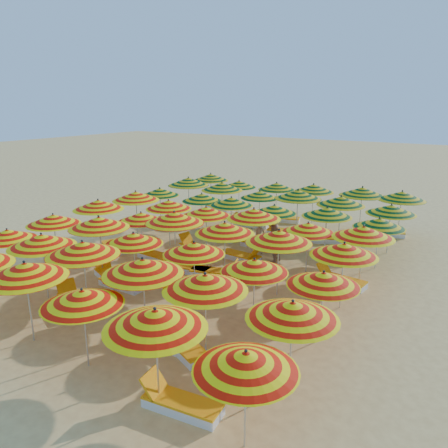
{
  "coord_description": "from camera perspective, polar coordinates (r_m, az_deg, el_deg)",
  "views": [
    {
      "loc": [
        8.77,
        -13.48,
        6.23
      ],
      "look_at": [
        0.0,
        0.5,
        1.6
      ],
      "focal_mm": 35.0,
      "sensor_mm": 36.0,
      "label": 1
    }
  ],
  "objects": [
    {
      "name": "lounger_0",
      "position": [
        9.9,
        -5.7,
        -22.31
      ],
      "size": [
        1.79,
        0.78,
        0.69
      ],
      "rotation": [
        0.0,
        0.0,
        3.26
      ],
      "color": "white",
      "rests_on": "ground"
    },
    {
      "name": "umbrella_39",
      "position": [
        20.74,
        9.64,
        3.83
      ],
      "size": [
        2.65,
        2.65,
        2.34
      ],
      "color": "silver",
      "rests_on": "ground"
    },
    {
      "name": "umbrella_6",
      "position": [
        16.81,
        -26.44,
        -1.27
      ],
      "size": [
        2.21,
        2.21,
        2.05
      ],
      "color": "silver",
      "rests_on": "ground"
    },
    {
      "name": "lounger_15",
      "position": [
        19.34,
        4.53,
        -2.7
      ],
      "size": [
        1.79,
        0.77,
        0.69
      ],
      "rotation": [
        0.0,
        0.0,
        3.03
      ],
      "color": "white",
      "rests_on": "ground"
    },
    {
      "name": "lounger_18",
      "position": [
        21.37,
        7.85,
        -1.01
      ],
      "size": [
        1.8,
        0.83,
        0.69
      ],
      "rotation": [
        0.0,
        0.0,
        3.29
      ],
      "color": "white",
      "rests_on": "ground"
    },
    {
      "name": "lounger_1",
      "position": [
        14.66,
        -19.09,
        -9.75
      ],
      "size": [
        1.82,
        1.22,
        0.69
      ],
      "rotation": [
        0.0,
        0.0,
        2.74
      ],
      "color": "white",
      "rests_on": "ground"
    },
    {
      "name": "umbrella_17",
      "position": [
        11.71,
        12.86,
        -7.03
      ],
      "size": [
        2.42,
        2.42,
        2.03
      ],
      "color": "silver",
      "rests_on": "ground"
    },
    {
      "name": "beachgoer_a",
      "position": [
        18.38,
        4.64,
        -1.82
      ],
      "size": [
        0.51,
        0.61,
        1.45
      ],
      "primitive_type": "imported",
      "rotation": [
        0.0,
        0.0,
        1.22
      ],
      "color": "tan",
      "rests_on": "ground"
    },
    {
      "name": "umbrella_5",
      "position": [
        8.08,
        2.86,
        -17.5
      ],
      "size": [
        2.52,
        2.52,
        2.06
      ],
      "color": "silver",
      "rests_on": "ground"
    },
    {
      "name": "lounger_19",
      "position": [
        20.61,
        13.0,
        -1.9
      ],
      "size": [
        1.82,
        1.24,
        0.69
      ],
      "rotation": [
        0.0,
        0.0,
        3.56
      ],
      "color": "white",
      "rests_on": "ground"
    },
    {
      "name": "umbrella_35",
      "position": [
        17.47,
        19.62,
        0.11
      ],
      "size": [
        2.37,
        2.37,
        2.07
      ],
      "color": "silver",
      "rests_on": "ground"
    },
    {
      "name": "umbrella_2",
      "position": [
        12.44,
        -24.55,
        -5.54
      ],
      "size": [
        2.52,
        2.52,
        2.31
      ],
      "color": "silver",
      "rests_on": "ground"
    },
    {
      "name": "lounger_2",
      "position": [
        12.23,
        -8.45,
        -14.33
      ],
      "size": [
        1.77,
        0.71,
        0.69
      ],
      "rotation": [
        0.0,
        0.0,
        3.06
      ],
      "color": "white",
      "rests_on": "ground"
    },
    {
      "name": "umbrella_40",
      "position": [
        20.07,
        15.02,
        2.93
      ],
      "size": [
        2.37,
        2.37,
        2.26
      ],
      "color": "silver",
      "rests_on": "ground"
    },
    {
      "name": "umbrella_18",
      "position": [
        19.35,
        -16.11,
        2.43
      ],
      "size": [
        2.76,
        2.76,
        2.28
      ],
      "color": "silver",
      "rests_on": "ground"
    },
    {
      "name": "umbrella_19",
      "position": [
        17.79,
        -10.78,
        0.9
      ],
      "size": [
        2.33,
        2.33,
        2.02
      ],
      "color": "silver",
      "rests_on": "ground"
    },
    {
      "name": "lounger_9",
      "position": [
        16.21,
        -1.21,
        -6.36
      ],
      "size": [
        1.83,
        1.08,
        0.69
      ],
      "rotation": [
        0.0,
        0.0,
        0.31
      ],
      "color": "white",
      "rests_on": "ground"
    },
    {
      "name": "umbrella_27",
      "position": [
        17.14,
        3.92,
        1.34
      ],
      "size": [
        2.5,
        2.5,
        2.27
      ],
      "color": "silver",
      "rests_on": "ground"
    },
    {
      "name": "umbrella_28",
      "position": [
        16.17,
        10.93,
        -0.49
      ],
      "size": [
        2.37,
        2.37,
        2.06
      ],
      "color": "silver",
      "rests_on": "ground"
    },
    {
      "name": "umbrella_3",
      "position": [
        10.86,
        -18.03,
        -9.14
      ],
      "size": [
        2.14,
        2.14,
        2.06
      ],
      "color": "silver",
      "rests_on": "ground"
    },
    {
      "name": "umbrella_7",
      "position": [
        15.02,
        -22.7,
        -2.02
      ],
      "size": [
        2.63,
        2.63,
        2.25
      ],
      "color": "silver",
      "rests_on": "ground"
    },
    {
      "name": "umbrella_45",
      "position": [
        22.96,
        11.62,
        4.6
      ],
      "size": [
        2.17,
        2.17,
        2.22
      ],
      "color": "silver",
      "rests_on": "ground"
    },
    {
      "name": "umbrella_12",
      "position": [
        17.89,
        -21.4,
        0.55
      ],
      "size": [
        2.55,
        2.55,
        2.15
      ],
      "color": "silver",
      "rests_on": "ground"
    },
    {
      "name": "umbrella_33",
      "position": [
        18.83,
        6.58,
        1.93
      ],
      "size": [
        2.55,
        2.55,
        2.04
      ],
      "color": "silver",
      "rests_on": "ground"
    },
    {
      "name": "umbrella_21",
      "position": [
        15.27,
        0.1,
        -0.55
      ],
      "size": [
        2.5,
        2.5,
        2.23
      ],
      "color": "silver",
      "rests_on": "ground"
    },
    {
      "name": "lounger_10",
      "position": [
        18.87,
        -3.65,
        -3.15
      ],
      "size": [
        1.82,
        0.93,
        0.69
      ],
      "rotation": [
        0.0,
        0.0,
        2.93
      ],
      "color": "white",
      "rests_on": "ground"
    },
    {
      "name": "umbrella_38",
      "position": [
        21.79,
        4.68,
        3.84
      ],
      "size": [
        2.48,
        2.48,
        2.03
      ],
      "color": "silver",
      "rests_on": "ground"
    },
    {
      "name": "umbrella_34",
      "position": [
        18.25,
        13.3,
        1.54
      ],
      "size": [
        2.67,
        2.67,
        2.17
      ],
      "color": "silver",
      "rests_on": "ground"
    },
    {
      "name": "ground",
      "position": [
        17.25,
        -0.89,
        -5.51
      ],
      "size": [
        120.0,
        120.0,
        0.0
      ],
      "primitive_type": "plane",
      "color": "#F0C36A",
      "rests_on": "ground"
    },
    {
      "name": "lounger_22",
      "position": [
        22.38,
        20.25,
        -1.09
      ],
      "size": [
        1.83,
        1.11,
        0.69
      ],
      "rotation": [
        0.0,
        0.0,
        3.47
      ],
      "color": "white",
      "rests_on": "ground"
    },
    {
      "name": "umbrella_47",
      "position": [
        21.8,
        22.22,
        3.42
      ],
      "size": [
        2.47,
        2.47,
        2.32
      ],
      "color": "silver",
      "rests_on": "ground"
    },
    {
      "name": "lounger_8",
      "position": [
        16.7,
        -4.77,
        -5.74
      ],
      "size": [
        1.78,
        0.73,
        0.69
      ],
      "rotation": [
        0.0,
        0.0,
        3.23
      ],
      "color": "white",
      "rests_on": "ground"
    },
    {
      "name": "beachgoer_b",
      "position": [
        17.58,
        6.45,
        -2.5
      ],
      "size": [
        0.68,
        0.83,
        1.56
      ],
      "primitive_type": "imported",
      "rotation": [
        0.0,
        0.0,
        4.58
      ],
      "color": "tan",
      "rests_on": "ground"
    },
    {
      "name": "umbrella_8",
      "position": [
        13.58,
        -17.97,
        -3.08
      ],
      "size": [
        2.87,
        2.87,
        2.32
      ],
      "color": "silver",
      "rests_on": "ground"
    },
    {
      "name": "lounger_6",
      "position": [
        19.52,
        -14.2,
        -2.97
      ],
      "size": [
        1.82,
        1.21,
        0.69
      ],
      "rotation": [
        0.0,
        0.0,
        -0.4
      ],
      "color": "white",
      "rests_on": "ground"
    },
    {
      "name": "lounger_13",
      "position": [
        22.93,
        -9.52,
        0.08
      ],
      "size": [
        1.83,
        1.16,
        0.69
      ],
      "rotation": [
        0.0,
        0.0,
        -0.37
      ],
      "color": "white",
      "rests_on": "ground"
    },
    {
      "name": "umbrella_4",
      "position": [
        9.1,
        -8.97,
        -12.2
      ],
      "size": [
        2.25,
        2.25,
        2.28
      ],
      "color": "silver",
      "rests_on": "ground"
    },
    {
      "name": "umbrella_13",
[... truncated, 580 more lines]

